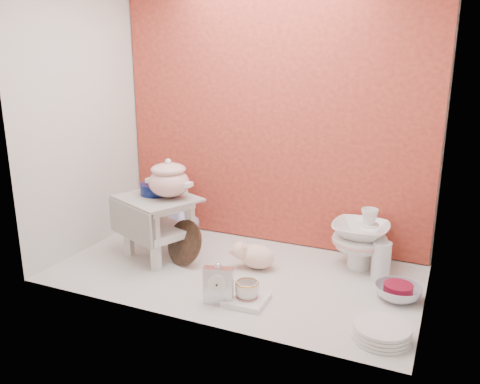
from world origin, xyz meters
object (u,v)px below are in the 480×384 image
(step_stool, at_px, (159,227))
(floral_platter, at_px, (165,196))
(gold_rim_teacup, at_px, (247,290))
(porcelain_tower, at_px, (360,238))
(dinner_plate_stack, at_px, (382,332))
(crystal_bowl, at_px, (398,292))
(blue_white_vase, at_px, (180,220))
(plush_pig, at_px, (257,256))
(soup_tureen, at_px, (169,178))
(mantel_clock, at_px, (218,283))

(step_stool, height_order, floral_platter, floral_platter)
(gold_rim_teacup, height_order, porcelain_tower, porcelain_tower)
(dinner_plate_stack, xyz_separation_m, crystal_bowl, (0.02, 0.36, 0.00))
(blue_white_vase, bearing_deg, crystal_bowl, -10.84)
(step_stool, distance_m, plush_pig, 0.55)
(soup_tureen, xyz_separation_m, floral_platter, (-0.30, 0.42, -0.24))
(mantel_clock, height_order, plush_pig, mantel_clock)
(blue_white_vase, distance_m, dinner_plate_stack, 1.40)
(mantel_clock, bearing_deg, step_stool, 132.87)
(mantel_clock, bearing_deg, plush_pig, 72.63)
(step_stool, height_order, soup_tureen, soup_tureen)
(soup_tureen, bearing_deg, step_stool, -169.79)
(soup_tureen, bearing_deg, crystal_bowl, 1.00)
(dinner_plate_stack, relative_size, porcelain_tower, 0.70)
(step_stool, bearing_deg, porcelain_tower, 40.02)
(step_stool, relative_size, floral_platter, 0.97)
(soup_tureen, bearing_deg, gold_rim_teacup, -26.46)
(step_stool, xyz_separation_m, soup_tureen, (0.07, 0.01, 0.27))
(floral_platter, relative_size, dinner_plate_stack, 1.77)
(floral_platter, relative_size, mantel_clock, 2.15)
(mantel_clock, height_order, gold_rim_teacup, mantel_clock)
(soup_tureen, bearing_deg, dinner_plate_stack, -16.39)
(step_stool, distance_m, dinner_plate_stack, 1.28)
(crystal_bowl, bearing_deg, gold_rim_teacup, -153.78)
(floral_platter, distance_m, mantel_clock, 1.08)
(plush_pig, bearing_deg, gold_rim_teacup, -75.23)
(plush_pig, xyz_separation_m, dinner_plate_stack, (0.68, -0.40, -0.04))
(porcelain_tower, bearing_deg, gold_rim_teacup, -123.99)
(soup_tureen, height_order, gold_rim_teacup, soup_tureen)
(blue_white_vase, xyz_separation_m, porcelain_tower, (1.05, 0.02, 0.04))
(plush_pig, height_order, crystal_bowl, plush_pig)
(gold_rim_teacup, bearing_deg, step_stool, 156.97)
(crystal_bowl, bearing_deg, blue_white_vase, 169.16)
(crystal_bowl, bearing_deg, step_stool, -178.50)
(plush_pig, bearing_deg, step_stool, -172.38)
(blue_white_vase, distance_m, mantel_clock, 0.82)
(mantel_clock, bearing_deg, crystal_bowl, 12.19)
(mantel_clock, relative_size, plush_pig, 0.81)
(floral_platter, bearing_deg, blue_white_vase, -37.99)
(soup_tureen, height_order, dinner_plate_stack, soup_tureen)
(porcelain_tower, bearing_deg, step_stool, -163.59)
(floral_platter, distance_m, porcelain_tower, 1.25)
(floral_platter, bearing_deg, dinner_plate_stack, -27.51)
(crystal_bowl, bearing_deg, mantel_clock, -153.19)
(step_stool, bearing_deg, mantel_clock, -8.89)
(soup_tureen, xyz_separation_m, porcelain_tower, (0.94, 0.29, -0.28))
(mantel_clock, xyz_separation_m, crystal_bowl, (0.72, 0.36, -0.06))
(gold_rim_teacup, distance_m, porcelain_tower, 0.69)
(floral_platter, height_order, porcelain_tower, floral_platter)
(crystal_bowl, relative_size, porcelain_tower, 0.63)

